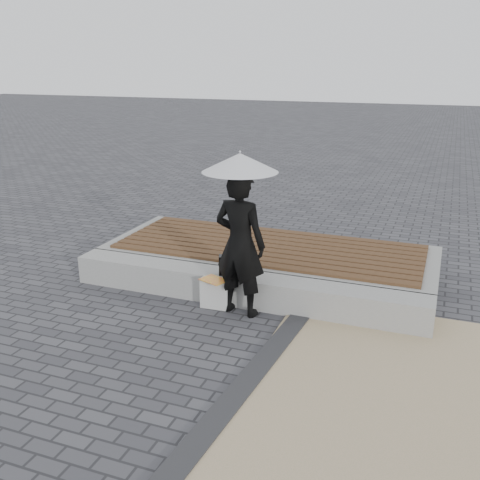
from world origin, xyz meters
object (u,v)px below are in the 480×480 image
Objects in this scene: seating_ledge at (242,288)px; parasol at (240,163)px; woman at (240,244)px; canvas_tote at (216,293)px; handbag at (233,265)px.

seating_ledge is 4.17× the size of parasol.
parasol is (-0.00, 0.00, 1.04)m from woman.
parasol is at bearing 7.60° from woman.
woman is at bearing -73.48° from seating_ledge.
canvas_tote is (-0.36, 0.03, -0.74)m from woman.
handbag is at bearing -163.44° from seating_ledge.
handbag is at bearing 126.29° from parasol.
canvas_tote is at bearing -140.87° from handbag.
seating_ledge is 1.81m from parasol.
parasol reaches higher than handbag.
parasol reaches higher than woman.
parasol reaches higher than seating_ledge.
woman is 4.61× the size of canvas_tote.
parasol is 3.18× the size of handbag.
seating_ledge is at bearing -65.88° from woman.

